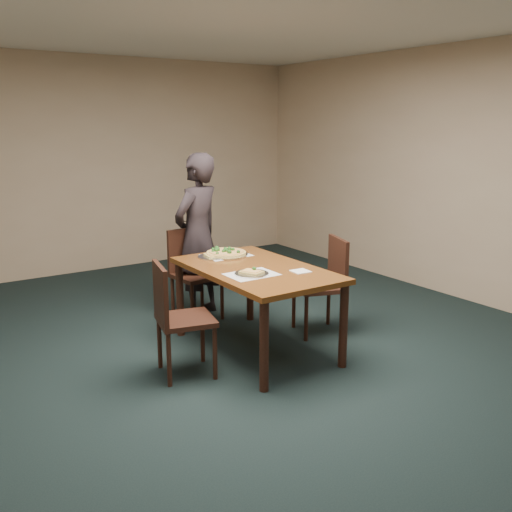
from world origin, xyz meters
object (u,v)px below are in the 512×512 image
diner (198,236)px  pizza_pan (226,253)px  slice_plate_near (252,273)px  slice_plate_far (213,256)px  dining_table (256,278)px  chair_far (192,268)px  chair_left (176,313)px  chair_right (326,280)px

diner → pizza_pan: (-0.02, -0.60, -0.06)m
slice_plate_near → diner: bearing=81.3°
slice_plate_near → slice_plate_far: same height
dining_table → chair_far: chair_far is taller
chair_far → diner: size_ratio=0.55×
chair_left → diner: diner is taller
dining_table → slice_plate_near: size_ratio=5.36×
pizza_pan → chair_far: bearing=96.5°
chair_right → slice_plate_near: chair_right is taller
chair_left → diner: 1.51m
slice_plate_near → slice_plate_far: 0.70m
chair_right → chair_far: bearing=-123.0°
chair_right → pizza_pan: size_ratio=2.25×
chair_far → chair_right: bearing=-58.0°
chair_right → diner: 1.40m
diner → slice_plate_near: diner is taller
dining_table → chair_far: bearing=92.4°
diner → pizza_pan: size_ratio=4.11×
diner → slice_plate_near: (-0.20, -1.31, -0.07)m
slice_plate_near → dining_table: bearing=47.6°
chair_right → pizza_pan: 0.98m
dining_table → chair_right: 0.81m
chair_far → chair_right: (0.85, -1.09, 0.00)m
dining_table → pizza_pan: (0.02, 0.53, 0.12)m
chair_right → chair_left: bearing=-67.8°
chair_right → slice_plate_near: 1.01m
chair_right → pizza_pan: (-0.78, 0.53, 0.26)m
chair_far → slice_plate_near: chair_far is taller
chair_far → chair_left: same height
chair_far → diner: 0.33m
dining_table → chair_right: size_ratio=1.65×
dining_table → pizza_pan: size_ratio=3.70×
diner → chair_far: bearing=0.2°
chair_far → slice_plate_far: 0.62m
pizza_pan → slice_plate_far: (-0.14, -0.00, -0.01)m
chair_far → pizza_pan: bearing=-89.3°
chair_left → slice_plate_far: size_ratio=3.25×
chair_right → slice_plate_near: bearing=-60.3°
chair_left → pizza_pan: chair_left is taller
chair_right → dining_table: bearing=-70.4°
pizza_pan → slice_plate_near: 0.73m
chair_left → diner: size_ratio=0.55×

